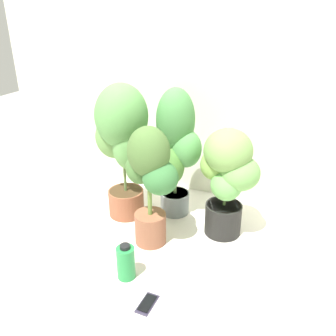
{
  "coord_description": "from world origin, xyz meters",
  "views": [
    {
      "loc": [
        0.7,
        -1.54,
        1.31
      ],
      "look_at": [
        -0.01,
        0.32,
        0.41
      ],
      "focal_mm": 37.41,
      "sensor_mm": 36.0,
      "label": 1
    }
  ],
  "objects": [
    {
      "name": "potted_plant_center",
      "position": [
        -0.03,
        0.1,
        0.45
      ],
      "size": [
        0.39,
        0.31,
        0.74
      ],
      "color": "brown",
      "rests_on": "ground"
    },
    {
      "name": "mylar_back_wall",
      "position": [
        0.0,
        0.86,
        1.0
      ],
      "size": [
        3.2,
        0.01,
        2.0
      ],
      "primitive_type": "cube",
      "color": "silver",
      "rests_on": "ground"
    },
    {
      "name": "potted_plant_back_left",
      "position": [
        -0.33,
        0.34,
        0.57
      ],
      "size": [
        0.46,
        0.46,
        0.91
      ],
      "color": "brown",
      "rests_on": "ground"
    },
    {
      "name": "nutrient_bottle",
      "position": [
        -0.03,
        -0.24,
        0.1
      ],
      "size": [
        0.1,
        0.1,
        0.21
      ],
      "color": "#268842",
      "rests_on": "ground"
    },
    {
      "name": "cell_phone",
      "position": [
        0.15,
        -0.38,
        0.0
      ],
      "size": [
        0.08,
        0.15,
        0.01
      ],
      "rotation": [
        0.0,
        0.0,
        3.09
      ],
      "color": "#312C3F",
      "rests_on": "ground"
    },
    {
      "name": "ground_plane",
      "position": [
        0.0,
        0.0,
        0.0
      ],
      "size": [
        8.0,
        8.0,
        0.0
      ],
      "primitive_type": "plane",
      "color": "silver",
      "rests_on": "ground"
    },
    {
      "name": "potted_plant_back_center",
      "position": [
        -0.01,
        0.47,
        0.52
      ],
      "size": [
        0.38,
        0.35,
        0.88
      ],
      "color": "slate",
      "rests_on": "ground"
    },
    {
      "name": "potted_plant_back_right",
      "position": [
        0.36,
        0.34,
        0.42
      ],
      "size": [
        0.42,
        0.34,
        0.69
      ],
      "color": "black",
      "rests_on": "ground"
    }
  ]
}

